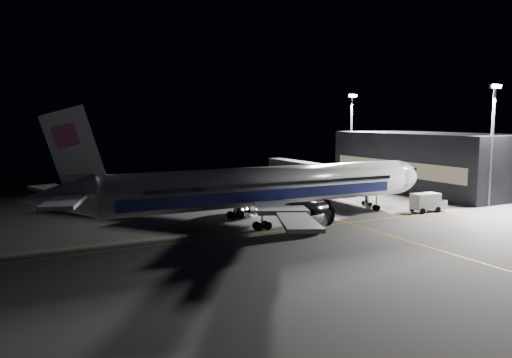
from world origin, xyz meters
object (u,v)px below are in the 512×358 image
object	(u,v)px
service_truck	(428,202)
jet_bridge	(321,172)
safety_cone_a	(225,218)
baggage_tug	(242,208)
safety_cone_c	(261,210)
airliner	(260,187)
floodlight_mast_south	(492,134)
safety_cone_b	(217,206)
floodlight_mast_north	(351,130)

from	to	relation	value
service_truck	jet_bridge	bearing A→B (deg)	104.91
jet_bridge	safety_cone_a	xyz separation A→B (m)	(-26.89, -14.06, -4.25)
jet_bridge	baggage_tug	xyz separation A→B (m)	(-22.09, -9.98, -3.84)
jet_bridge	safety_cone_a	bearing A→B (deg)	-152.40
jet_bridge	safety_cone_c	bearing A→B (deg)	-150.54
airliner	floodlight_mast_south	size ratio (longest dim) A/B	2.97
safety_cone_c	safety_cone_b	bearing A→B (deg)	126.45
service_truck	safety_cone_c	bearing A→B (deg)	155.71
floodlight_mast_south	safety_cone_b	bearing A→B (deg)	154.48
airliner	floodlight_mast_south	distance (m)	42.13
service_truck	safety_cone_c	distance (m)	26.92
jet_bridge	floodlight_mast_south	size ratio (longest dim) A/B	1.66
floodlight_mast_north	airliner	bearing A→B (deg)	-142.09
floodlight_mast_south	floodlight_mast_north	bearing A→B (deg)	90.00
airliner	jet_bridge	size ratio (longest dim) A/B	1.79
safety_cone_b	safety_cone_c	xyz separation A→B (m)	(4.93, -6.67, -0.01)
airliner	safety_cone_b	size ratio (longest dim) A/B	98.16
baggage_tug	safety_cone_b	size ratio (longest dim) A/B	4.16
service_truck	safety_cone_b	size ratio (longest dim) A/B	9.66
jet_bridge	floodlight_mast_north	distance (m)	24.06
jet_bridge	safety_cone_b	xyz separation A→B (m)	(-23.93, -4.06, -4.27)
service_truck	baggage_tug	bearing A→B (deg)	157.11
jet_bridge	safety_cone_c	world-z (taller)	jet_bridge
safety_cone_c	floodlight_mast_south	bearing A→B (deg)	-19.82
airliner	service_truck	size ratio (longest dim) A/B	10.17
floodlight_mast_south	baggage_tug	distance (m)	44.06
safety_cone_a	safety_cone_b	distance (m)	10.43
floodlight_mast_south	airliner	bearing A→B (deg)	171.67
jet_bridge	safety_cone_a	distance (m)	30.64
floodlight_mast_south	baggage_tug	size ratio (longest dim) A/B	7.95
airliner	floodlight_mast_north	bearing A→B (deg)	37.91
jet_bridge	floodlight_mast_south	bearing A→B (deg)	-53.21
floodlight_mast_north	safety_cone_c	size ratio (longest dim) A/B	33.83
jet_bridge	airliner	bearing A→B (deg)	-141.96
safety_cone_b	floodlight_mast_south	bearing A→B (deg)	-25.52
baggage_tug	floodlight_mast_north	bearing A→B (deg)	14.83
floodlight_mast_south	safety_cone_a	distance (m)	47.54
safety_cone_c	airliner	bearing A→B (deg)	-119.09
baggage_tug	safety_cone_c	size ratio (longest dim) A/B	4.26
airliner	floodlight_mast_north	xyz separation A→B (m)	(41.08, 31.99, 7.21)
airliner	floodlight_mast_north	size ratio (longest dim) A/B	2.97
service_truck	baggage_tug	xyz separation A→B (m)	(-27.05, 12.96, -0.88)
floodlight_mast_south	safety_cone_a	bearing A→B (deg)	167.42
safety_cone_a	airliner	bearing A→B (deg)	-46.36
safety_cone_c	jet_bridge	bearing A→B (deg)	29.46
floodlight_mast_north	service_truck	xyz separation A→B (m)	(-13.04, -36.87, -10.75)
baggage_tug	safety_cone_a	size ratio (longest dim) A/B	3.87
floodlight_mast_north	baggage_tug	world-z (taller)	floodlight_mast_north
floodlight_mast_north	baggage_tug	size ratio (longest dim) A/B	7.95
safety_cone_b	baggage_tug	bearing A→B (deg)	-72.74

